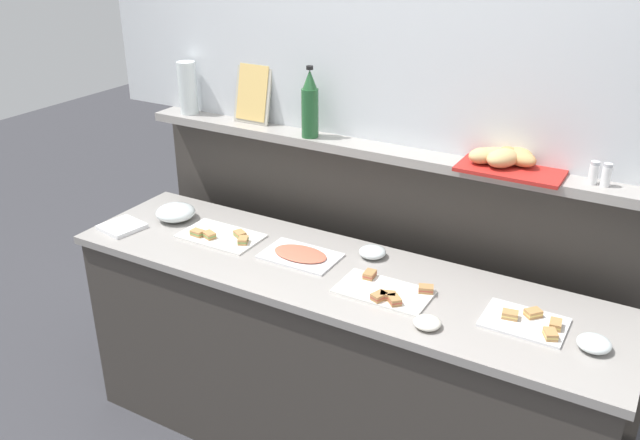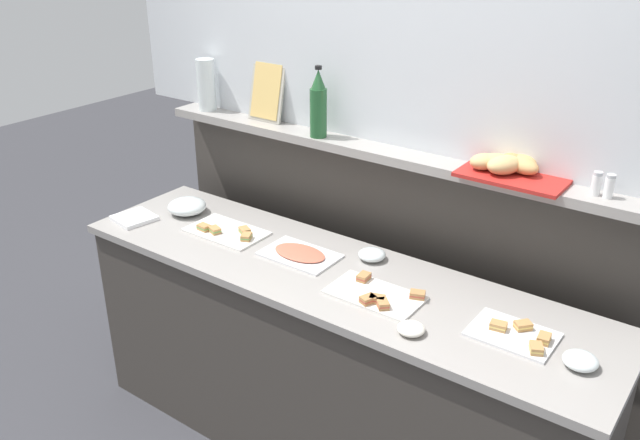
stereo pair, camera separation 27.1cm
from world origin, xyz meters
name	(u,v)px [view 1 (the left image)]	position (x,y,z in m)	size (l,w,h in m)	color
ground_plane	(387,376)	(0.00, 0.60, 0.00)	(12.00, 12.00, 0.00)	#38383D
buffet_counter	(333,365)	(0.00, 0.00, 0.47)	(2.34, 0.61, 0.93)	#3D3833
back_ledge_unit	(382,270)	(0.00, 0.48, 0.70)	(2.41, 0.22, 1.34)	#3D3833
sandwich_platter_front	(528,322)	(0.78, 0.00, 0.94)	(0.29, 0.20, 0.04)	white
sandwich_platter_side	(221,236)	(-0.59, 0.01, 0.94)	(0.36, 0.22, 0.04)	white
sandwich_platter_rear	(386,291)	(0.26, -0.06, 0.94)	(0.36, 0.20, 0.04)	white
cold_cuts_platter	(300,255)	(-0.18, 0.03, 0.94)	(0.32, 0.21, 0.02)	white
glass_bowl_large	(176,213)	(-0.89, 0.07, 0.97)	(0.18, 0.18, 0.07)	silver
glass_bowl_medium	(594,344)	(1.01, -0.04, 0.95)	(0.11, 0.11, 0.05)	silver
glass_bowl_small	(372,252)	(0.08, 0.19, 0.95)	(0.12, 0.12, 0.05)	silver
condiment_bowl_teal	(427,323)	(0.48, -0.19, 0.95)	(0.10, 0.10, 0.03)	silver
napkin_stack	(122,227)	(-1.04, -0.13, 0.94)	(0.17, 0.17, 0.02)	white
wine_bottle_green	(310,105)	(-0.33, 0.38, 1.49)	(0.08, 0.08, 0.32)	#23562D
salt_shaker	(594,173)	(0.86, 0.41, 1.39)	(0.03, 0.03, 0.09)	white
pepper_shaker	(606,175)	(0.90, 0.41, 1.39)	(0.03, 0.03, 0.09)	white
bread_basket	(507,158)	(0.54, 0.42, 1.38)	(0.40, 0.30, 0.08)	#B2231E
framed_picture	(253,93)	(-0.69, 0.44, 1.49)	(0.19, 0.08, 0.28)	#B2AD9E
water_carafe	(188,88)	(-1.05, 0.41, 1.47)	(0.09, 0.09, 0.26)	silver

